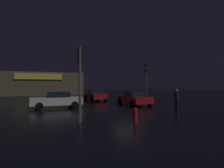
# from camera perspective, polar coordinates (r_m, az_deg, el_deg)

# --- Properties ---
(ground_plane) EXTENTS (120.00, 120.00, 0.00)m
(ground_plane) POSITION_cam_1_polar(r_m,az_deg,el_deg) (18.50, 4.29, -6.62)
(ground_plane) COLOR black
(store_building) EXTENTS (17.14, 8.56, 4.45)m
(store_building) POSITION_cam_1_polar(r_m,az_deg,el_deg) (43.83, -20.44, 0.06)
(store_building) COLOR brown
(store_building) RESTS_ON ground
(traffic_signal_main) EXTENTS (0.43, 0.41, 4.53)m
(traffic_signal_main) POSITION_cam_1_polar(r_m,az_deg,el_deg) (24.81, 9.65, 2.73)
(traffic_signal_main) COLOR #595B60
(traffic_signal_main) RESTS_ON ground
(traffic_signal_opposite) EXTENTS (0.43, 0.42, 4.17)m
(traffic_signal_opposite) POSITION_cam_1_polar(r_m,az_deg,el_deg) (11.36, -8.82, 3.92)
(traffic_signal_opposite) COLOR #595B60
(traffic_signal_opposite) RESTS_ON ground
(car_near) EXTENTS (2.26, 4.24, 1.39)m
(car_near) POSITION_cam_1_polar(r_m,az_deg,el_deg) (19.85, 6.41, -4.04)
(car_near) COLOR #A51414
(car_near) RESTS_ON ground
(car_far) EXTENTS (4.39, 1.98, 1.46)m
(car_far) POSITION_cam_1_polar(r_m,az_deg,el_deg) (18.29, -15.46, -4.34)
(car_far) COLOR silver
(car_far) RESTS_ON ground
(car_crossing) EXTENTS (1.96, 4.04, 1.47)m
(car_crossing) POSITION_cam_1_polar(r_m,az_deg,el_deg) (25.55, -4.80, -3.10)
(car_crossing) COLOR #A51414
(car_crossing) RESTS_ON ground
(pedestrian) EXTENTS (0.40, 0.40, 1.74)m
(pedestrian) POSITION_cam_1_polar(r_m,az_deg,el_deg) (16.11, 17.89, -3.93)
(pedestrian) COLOR black
(pedestrian) RESTS_ON ground
(fire_hydrant) EXTENTS (0.22, 0.22, 0.83)m
(fire_hydrant) POSITION_cam_1_polar(r_m,az_deg,el_deg) (11.13, 6.66, -8.80)
(fire_hydrant) COLOR red
(fire_hydrant) RESTS_ON ground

